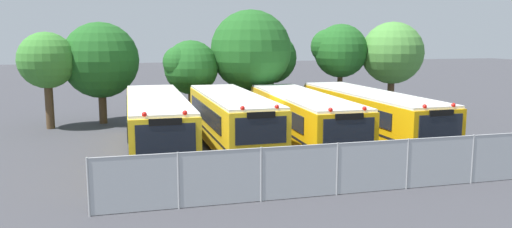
% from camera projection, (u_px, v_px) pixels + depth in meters
% --- Properties ---
extents(ground_plane, '(160.00, 160.00, 0.00)m').
position_uv_depth(ground_plane, '(268.00, 146.00, 24.31)').
color(ground_plane, '#38383D').
extents(school_bus_0, '(2.65, 11.34, 2.74)m').
position_uv_depth(school_bus_0, '(157.00, 122.00, 22.52)').
color(school_bus_0, yellow).
rests_on(school_bus_0, ground_plane).
extents(school_bus_1, '(2.61, 10.13, 2.74)m').
position_uv_depth(school_bus_1, '(232.00, 119.00, 23.37)').
color(school_bus_1, yellow).
rests_on(school_bus_1, ground_plane).
extents(school_bus_2, '(2.84, 11.31, 2.62)m').
position_uv_depth(school_bus_2, '(302.00, 117.00, 24.40)').
color(school_bus_2, '#EAA80C').
rests_on(school_bus_2, ground_plane).
extents(school_bus_3, '(2.83, 11.74, 2.63)m').
position_uv_depth(school_bus_3, '(369.00, 114.00, 25.37)').
color(school_bus_3, '#EAA80C').
rests_on(school_bus_3, ground_plane).
extents(tree_0, '(3.21, 3.21, 5.55)m').
position_uv_depth(tree_0, '(45.00, 60.00, 28.33)').
color(tree_0, '#4C3823').
rests_on(tree_0, ground_plane).
extents(tree_1, '(4.57, 4.57, 6.15)m').
position_uv_depth(tree_1, '(102.00, 59.00, 30.08)').
color(tree_1, '#4C3823').
rests_on(tree_1, ground_plane).
extents(tree_2, '(3.30, 3.21, 5.06)m').
position_uv_depth(tree_2, '(189.00, 67.00, 29.46)').
color(tree_2, '#4C3823').
rests_on(tree_2, ground_plane).
extents(tree_3, '(4.93, 4.93, 6.89)m').
position_uv_depth(tree_3, '(252.00, 52.00, 30.49)').
color(tree_3, '#4C3823').
rests_on(tree_3, ground_plane).
extents(tree_4, '(3.37, 3.37, 5.56)m').
position_uv_depth(tree_4, '(270.00, 59.00, 32.93)').
color(tree_4, '#4C3823').
rests_on(tree_4, ground_plane).
extents(tree_5, '(3.66, 3.48, 6.09)m').
position_uv_depth(tree_5, '(338.00, 50.00, 32.56)').
color(tree_5, '#4C3823').
rests_on(tree_5, ground_plane).
extents(tree_6, '(4.05, 4.05, 6.23)m').
position_uv_depth(tree_6, '(392.00, 53.00, 32.60)').
color(tree_6, '#4C3823').
rests_on(tree_6, ground_plane).
extents(chainlink_fence, '(15.89, 0.07, 1.80)m').
position_uv_depth(chainlink_fence, '(337.00, 168.00, 16.66)').
color(chainlink_fence, '#9EA0A3').
rests_on(chainlink_fence, ground_plane).
extents(traffic_cone, '(0.42, 0.42, 0.55)m').
position_uv_depth(traffic_cone, '(248.00, 182.00, 17.37)').
color(traffic_cone, '#EA5914').
rests_on(traffic_cone, ground_plane).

